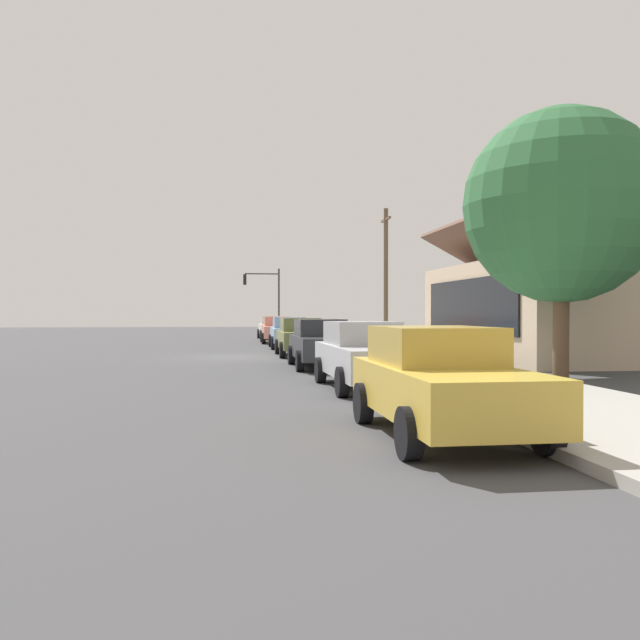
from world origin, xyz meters
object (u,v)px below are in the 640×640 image
car_olive (301,336)px  car_mustard (441,380)px  car_ivory (273,327)px  car_charcoal (321,343)px  shade_tree (561,206)px  car_silver (365,354)px  car_coral (278,329)px  traffic_light_main (265,291)px  car_skyblue (289,332)px  utility_pole_wooden (386,274)px  fire_hydrant_red (352,348)px

car_olive → car_mustard: bearing=0.4°
car_ivory → car_charcoal: (24.46, -0.18, 0.00)m
shade_tree → car_mustard: bearing=-37.7°
car_ivory → car_silver: size_ratio=0.90×
car_ivory → car_charcoal: size_ratio=0.92×
shade_tree → car_coral: bearing=-165.1°
shade_tree → traffic_light_main: bearing=-169.7°
car_ivory → car_mustard: size_ratio=0.99×
car_coral → car_mustard: (30.51, -0.02, -0.00)m
car_coral → traffic_light_main: size_ratio=0.87×
car_coral → car_mustard: same height
car_skyblue → car_coral: bearing=-177.2°
car_olive → car_charcoal: same height
traffic_light_main → car_charcoal: bearing=0.2°
car_ivory → traffic_light_main: size_ratio=0.84×
car_coral → shade_tree: (22.70, 6.02, 3.92)m
car_coral → shade_tree: size_ratio=0.61×
shade_tree → car_olive: bearing=-150.4°
car_mustard → traffic_light_main: size_ratio=0.85×
car_ivory → car_silver: (30.69, -0.03, 0.00)m
car_skyblue → shade_tree: 18.28m
car_coral → utility_pole_wooden: size_ratio=0.61×
car_silver → car_skyblue: bearing=179.3°
car_silver → car_mustard: bearing=-2.4°
car_charcoal → shade_tree: bearing=53.1°
shade_tree → utility_pole_wooden: bearing=-178.5°
utility_pole_wooden → fire_hydrant_red: utility_pole_wooden is taller
car_ivory → car_olive: bearing=-1.3°
car_charcoal → car_skyblue: bearing=-179.9°
car_mustard → utility_pole_wooden: 26.80m
traffic_light_main → shade_tree: bearing=10.3°
shade_tree → traffic_light_main: shade_tree is taller
car_ivory → car_coral: bearing=-2.5°
utility_pole_wooden → fire_hydrant_red: bearing=-20.0°
car_olive → car_charcoal: bearing=0.5°
shade_tree → fire_hydrant_red: (-7.24, -4.47, -4.23)m
utility_pole_wooden → traffic_light_main: bearing=-160.0°
car_ivory → utility_pole_wooden: size_ratio=0.58×
car_skyblue → car_mustard: size_ratio=1.06×
utility_pole_wooden → fire_hydrant_red: 12.18m
utility_pole_wooden → car_coral: bearing=-128.9°
car_silver → car_olive: bearing=179.9°
utility_pole_wooden → car_ivory: bearing=-153.7°
car_coral → car_mustard: bearing=1.2°
car_skyblue → traffic_light_main: bearing=-177.7°
car_charcoal → fire_hydrant_red: 3.06m
car_coral → fire_hydrant_red: bearing=7.0°
car_skyblue → car_silver: 18.48m
car_coral → car_skyblue: 5.84m
car_skyblue → car_olive: size_ratio=1.07×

